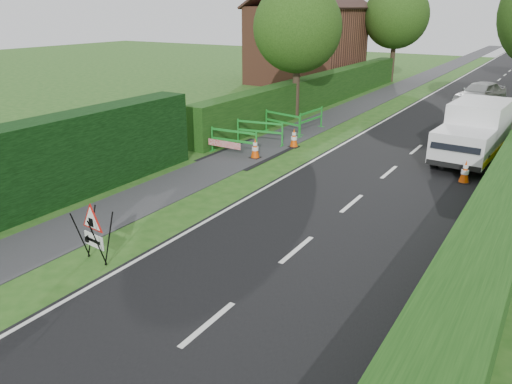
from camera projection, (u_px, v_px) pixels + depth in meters
The scene contains 20 objects.
ground at pixel (72, 310), 9.52m from camera, with size 120.00×120.00×0.00m, color #204D16.
road_surface at pixel (491, 87), 36.17m from camera, with size 6.00×90.00×0.02m, color black.
footpath at pixel (414, 81), 38.89m from camera, with size 2.00×90.00×0.02m, color #2D2D30.
hedge_west_far at pixel (320, 105), 29.52m from camera, with size 1.00×24.00×1.80m, color #14380F.
house_west at pixel (307, 43), 37.36m from camera, with size 7.50×7.40×7.88m.
tree_nw at pixel (298, 28), 24.58m from camera, with size 4.40×4.40×6.70m.
tree_fw at pixel (396, 16), 37.20m from camera, with size 4.80×4.80×7.24m.
triangle_sign at pixel (92, 228), 11.06m from camera, with size 0.90×0.90×1.19m.
works_van at pixel (474, 131), 18.43m from camera, with size 2.13×4.82×2.15m.
traffic_cone_0 at pixel (465, 172), 16.29m from camera, with size 0.38×0.38×0.79m.
traffic_cone_1 at pixel (465, 157), 17.83m from camera, with size 0.38×0.38×0.79m.
traffic_cone_2 at pixel (472, 146), 19.30m from camera, with size 0.38×0.38×0.79m.
traffic_cone_3 at pixel (255, 148), 18.99m from camera, with size 0.38×0.38×0.79m.
traffic_cone_4 at pixel (294, 138), 20.50m from camera, with size 0.38×0.38×0.79m.
ped_barrier_0 at pixel (234, 139), 19.42m from camera, with size 2.08×0.48×1.00m.
ped_barrier_1 at pixel (260, 129), 20.89m from camera, with size 2.09×0.69×1.00m.
ped_barrier_2 at pixel (282, 121), 22.52m from camera, with size 2.09×0.79×1.00m.
ped_barrier_3 at pixel (311, 118), 23.10m from camera, with size 0.48×2.08×1.00m.
redwhite_plank at pixel (225, 155), 19.50m from camera, with size 1.50×0.04×0.25m, color red.
hatchback_car at pixel (480, 93), 29.39m from camera, with size 1.63×4.05×1.38m, color silver.
Camera 1 is at (7.29, -5.06, 5.43)m, focal length 35.00 mm.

